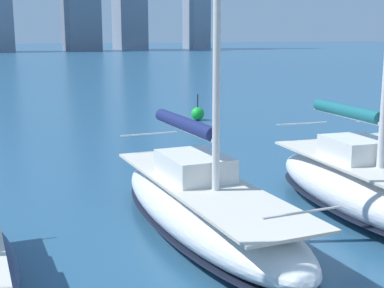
{
  "coord_description": "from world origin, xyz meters",
  "views": [
    {
      "loc": [
        5.08,
        3.68,
        4.46
      ],
      "look_at": [
        -0.01,
        -6.15,
        2.2
      ],
      "focal_mm": 50.0,
      "sensor_mm": 36.0,
      "label": 1
    }
  ],
  "objects": [
    {
      "name": "sailboat_teal",
      "position": [
        -4.67,
        -5.79,
        0.77
      ],
      "size": [
        3.39,
        7.41,
        10.11
      ],
      "color": "white",
      "rests_on": "ground"
    },
    {
      "name": "channel_buoy",
      "position": [
        -8.18,
        -21.26,
        0.36
      ],
      "size": [
        0.7,
        0.7,
        1.4
      ],
      "color": "green",
      "rests_on": "ground"
    },
    {
      "name": "sailboat_navy",
      "position": [
        -0.45,
        -6.46,
        0.72
      ],
      "size": [
        2.83,
        8.39,
        11.84
      ],
      "color": "silver",
      "rests_on": "ground"
    }
  ]
}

